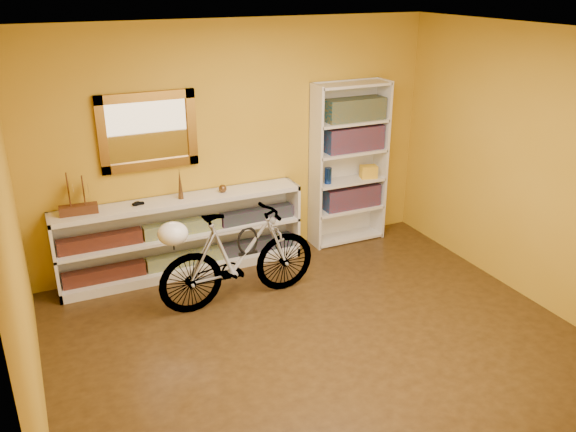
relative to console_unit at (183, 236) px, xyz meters
name	(u,v)px	position (x,y,z in m)	size (l,w,h in m)	color
floor	(321,344)	(0.71, -1.81, -0.43)	(4.50, 4.00, 0.01)	#31200D
ceiling	(329,34)	(0.71, -1.81, 2.18)	(4.50, 4.00, 0.01)	silver
back_wall	(237,144)	(0.71, 0.19, 0.88)	(4.50, 0.01, 2.60)	gold
left_wall	(15,259)	(-1.54, -1.81, 0.88)	(0.01, 4.00, 2.60)	gold
right_wall	(537,169)	(2.97, -1.81, 0.88)	(0.01, 4.00, 2.60)	gold
gilt_mirror	(148,131)	(-0.24, 0.15, 1.12)	(0.98, 0.06, 0.78)	brown
wall_socket	(311,221)	(1.61, 0.17, -0.17)	(0.09, 0.01, 0.09)	silver
console_unit	(183,236)	(0.00, 0.00, 0.00)	(2.60, 0.35, 0.85)	silver
cd_row_lower	(185,259)	(0.00, -0.02, -0.26)	(2.50, 0.13, 0.14)	black
cd_row_upper	(183,227)	(0.00, -0.02, 0.11)	(2.50, 0.13, 0.14)	navy
model_ship	(76,193)	(-1.00, 0.00, 0.64)	(0.36, 0.13, 0.43)	#422212
toy_car	(138,205)	(-0.43, 0.00, 0.43)	(0.00, 0.00, 0.00)	black
bronze_ornament	(180,184)	(0.01, 0.00, 0.59)	(0.06, 0.06, 0.33)	brown
decorative_orb	(223,189)	(0.46, 0.00, 0.47)	(0.08, 0.08, 0.08)	brown
bookcase	(349,164)	(2.02, 0.03, 0.52)	(0.90, 0.30, 1.90)	silver
book_row_a	(351,196)	(2.07, 0.03, 0.12)	(0.70, 0.22, 0.26)	maroon
book_row_b	(354,138)	(2.07, 0.03, 0.83)	(0.70, 0.22, 0.28)	maroon
book_row_c	(355,109)	(2.07, 0.03, 1.16)	(0.70, 0.22, 0.25)	#184856
travel_mug	(328,176)	(1.73, 0.01, 0.43)	(0.08, 0.08, 0.19)	#163798
red_tin	(334,114)	(1.82, 0.06, 1.13)	(0.14, 0.14, 0.18)	maroon
yellow_bag	(369,172)	(2.27, -0.01, 0.41)	(0.19, 0.13, 0.15)	yellow
bicycle	(239,256)	(0.33, -0.81, 0.06)	(1.64, 0.42, 0.96)	silver
helmet	(173,234)	(-0.29, -0.83, 0.42)	(0.28, 0.26, 0.21)	white
u_lock	(248,241)	(0.43, -0.80, 0.20)	(0.21, 0.21, 0.02)	black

